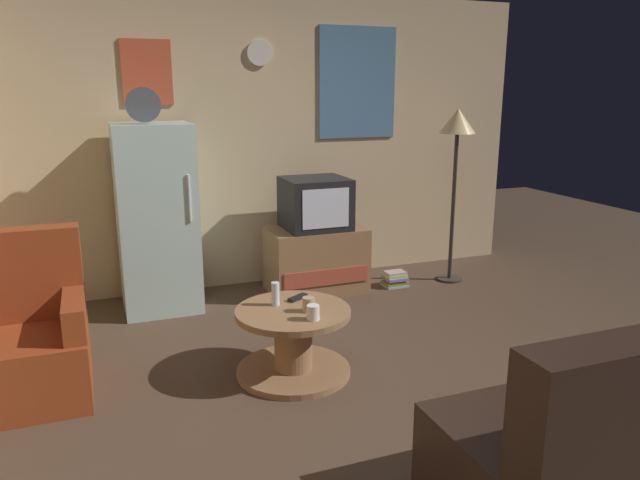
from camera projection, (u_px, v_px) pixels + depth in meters
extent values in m
plane|color=#4C3828|center=(372.00, 401.00, 3.49)|extent=(12.00, 12.00, 0.00)
cube|color=#D1B284|center=(256.00, 142.00, 5.39)|extent=(5.20, 0.10, 2.58)
cube|color=teal|center=(358.00, 83.00, 5.55)|extent=(0.76, 0.02, 1.00)
cube|color=#C64C2D|center=(147.00, 72.00, 4.88)|extent=(0.40, 0.02, 0.52)
cylinder|color=silver|center=(259.00, 53.00, 5.16)|extent=(0.22, 0.03, 0.22)
cube|color=silver|center=(157.00, 218.00, 4.82)|extent=(0.60, 0.60, 1.50)
cylinder|color=silver|center=(189.00, 198.00, 4.57)|extent=(0.02, 0.02, 0.36)
cylinder|color=#4C4C51|center=(143.00, 105.00, 4.51)|extent=(0.26, 0.04, 0.26)
cube|color=#8E6642|center=(316.00, 260.00, 5.33)|extent=(0.84, 0.52, 0.58)
cube|color=#AD4733|center=(327.00, 277.00, 5.11)|extent=(0.76, 0.01, 0.14)
cube|color=black|center=(315.00, 203.00, 5.20)|extent=(0.54, 0.50, 0.44)
cube|color=silver|center=(326.00, 209.00, 4.97)|extent=(0.41, 0.01, 0.33)
cylinder|color=#332D28|center=(449.00, 279.00, 5.70)|extent=(0.24, 0.24, 0.02)
cylinder|color=#332D28|center=(453.00, 207.00, 5.53)|extent=(0.04, 0.04, 1.40)
cone|color=#F2D18C|center=(458.00, 121.00, 5.34)|extent=(0.32, 0.32, 0.22)
cylinder|color=#8E6642|center=(294.00, 370.00, 3.83)|extent=(0.72, 0.72, 0.04)
cylinder|color=#8E6642|center=(293.00, 342.00, 3.78)|extent=(0.24, 0.24, 0.39)
cylinder|color=#8E6642|center=(293.00, 312.00, 3.73)|extent=(0.72, 0.72, 0.04)
cylinder|color=silver|center=(275.00, 294.00, 3.78)|extent=(0.05, 0.05, 0.15)
cylinder|color=silver|center=(313.00, 312.00, 3.55)|extent=(0.08, 0.08, 0.09)
cylinder|color=tan|center=(309.00, 304.00, 3.68)|extent=(0.08, 0.08, 0.09)
cube|color=black|center=(298.00, 298.00, 3.90)|extent=(0.15, 0.11, 0.02)
cube|color=maroon|center=(28.00, 366.00, 3.48)|extent=(0.68, 0.68, 0.40)
cube|color=maroon|center=(22.00, 275.00, 3.60)|extent=(0.68, 0.16, 0.56)
cube|color=maroon|center=(74.00, 311.00, 3.50)|extent=(0.12, 0.60, 0.20)
cube|color=black|center=(626.00, 451.00, 2.67)|extent=(1.70, 0.80, 0.40)
cube|color=#A0B4C4|center=(395.00, 285.00, 5.52)|extent=(0.21, 0.17, 0.02)
cube|color=olive|center=(395.00, 283.00, 5.51)|extent=(0.22, 0.15, 0.03)
cube|color=#997652|center=(395.00, 280.00, 5.51)|extent=(0.16, 0.15, 0.02)
cube|color=#886AA8|center=(395.00, 278.00, 5.50)|extent=(0.19, 0.17, 0.03)
cube|color=#9BCB6E|center=(395.00, 275.00, 5.49)|extent=(0.19, 0.14, 0.03)
cube|color=#BAA095|center=(395.00, 273.00, 5.49)|extent=(0.18, 0.13, 0.02)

